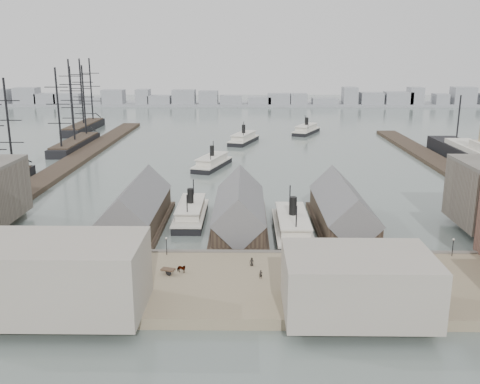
{
  "coord_description": "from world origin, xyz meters",
  "views": [
    {
      "loc": [
        1.84,
        -112.52,
        43.57
      ],
      "look_at": [
        0.0,
        30.0,
        6.0
      ],
      "focal_mm": 40.0,
      "sensor_mm": 36.0,
      "label": 1
    }
  ],
  "objects_px": {
    "horse_cart_center": "(178,269)",
    "horse_cart_right": "(318,280)",
    "horse_cart_left": "(23,265)",
    "ferry_docked_west": "(191,212)"
  },
  "relations": [
    {
      "from": "horse_cart_center",
      "to": "horse_cart_right",
      "type": "relative_size",
      "value": 1.04
    },
    {
      "from": "ferry_docked_west",
      "to": "horse_cart_center",
      "type": "xyz_separation_m",
      "value": [
        1.53,
        -40.0,
        0.69
      ]
    },
    {
      "from": "horse_cart_center",
      "to": "horse_cart_right",
      "type": "xyz_separation_m",
      "value": [
        26.53,
        -4.44,
        -0.03
      ]
    },
    {
      "from": "horse_cart_right",
      "to": "horse_cart_center",
      "type": "bearing_deg",
      "value": 64.69
    },
    {
      "from": "ferry_docked_west",
      "to": "horse_cart_right",
      "type": "distance_m",
      "value": 52.56
    },
    {
      "from": "ferry_docked_west",
      "to": "horse_cart_center",
      "type": "relative_size",
      "value": 5.11
    },
    {
      "from": "horse_cart_left",
      "to": "horse_cart_right",
      "type": "relative_size",
      "value": 1.0
    },
    {
      "from": "ferry_docked_west",
      "to": "horse_cart_right",
      "type": "bearing_deg",
      "value": -57.74
    },
    {
      "from": "horse_cart_left",
      "to": "horse_cart_right",
      "type": "xyz_separation_m",
      "value": [
        57.3,
        -6.32,
        -0.02
      ]
    },
    {
      "from": "horse_cart_left",
      "to": "horse_cart_right",
      "type": "height_order",
      "value": "horse_cart_left"
    }
  ]
}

